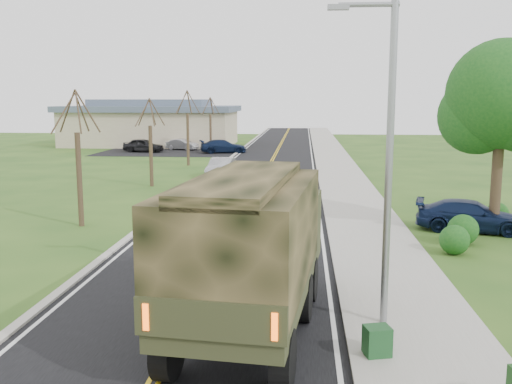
# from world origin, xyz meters

# --- Properties ---
(ground) EXTENTS (160.00, 160.00, 0.00)m
(ground) POSITION_xyz_m (0.00, 0.00, 0.00)
(ground) COLOR #274B19
(ground) RESTS_ON ground
(road) EXTENTS (8.00, 120.00, 0.01)m
(road) POSITION_xyz_m (0.00, 40.00, 0.01)
(road) COLOR black
(road) RESTS_ON ground
(curb_right) EXTENTS (0.30, 120.00, 0.12)m
(curb_right) POSITION_xyz_m (4.15, 40.00, 0.06)
(curb_right) COLOR #9E998E
(curb_right) RESTS_ON ground
(sidewalk_right) EXTENTS (3.20, 120.00, 0.10)m
(sidewalk_right) POSITION_xyz_m (5.90, 40.00, 0.05)
(sidewalk_right) COLOR #9E998E
(sidewalk_right) RESTS_ON ground
(curb_left) EXTENTS (0.30, 120.00, 0.10)m
(curb_left) POSITION_xyz_m (-4.15, 40.00, 0.05)
(curb_left) COLOR #9E998E
(curb_left) RESTS_ON ground
(street_light) EXTENTS (1.65, 0.22, 8.00)m
(street_light) POSITION_xyz_m (4.90, -0.50, 4.43)
(street_light) COLOR gray
(street_light) RESTS_ON ground
(leafy_tree) EXTENTS (4.83, 4.50, 8.10)m
(leafy_tree) POSITION_xyz_m (11.00, 10.01, 5.49)
(leafy_tree) COLOR #38281C
(leafy_tree) RESTS_ON ground
(bare_tree_a) EXTENTS (1.93, 2.26, 6.08)m
(bare_tree_a) POSITION_xyz_m (-7.00, 10.00, 2.63)
(bare_tree_a) COLOR #38281C
(bare_tree_a) RESTS_ON ground
(bare_tree_b) EXTENTS (1.83, 2.14, 5.73)m
(bare_tree_b) POSITION_xyz_m (-7.00, 22.00, 2.48)
(bare_tree_b) COLOR #38281C
(bare_tree_b) RESTS_ON ground
(bare_tree_c) EXTENTS (2.04, 2.39, 6.42)m
(bare_tree_c) POSITION_xyz_m (-7.00, 34.00, 2.78)
(bare_tree_c) COLOR #38281C
(bare_tree_c) RESTS_ON ground
(bare_tree_d) EXTENTS (1.88, 2.20, 5.91)m
(bare_tree_d) POSITION_xyz_m (-7.00, 46.00, 2.55)
(bare_tree_d) COLOR #38281C
(bare_tree_d) RESTS_ON ground
(commercial_building) EXTENTS (25.50, 21.50, 5.65)m
(commercial_building) POSITION_xyz_m (-15.98, 55.97, 2.69)
(commercial_building) COLOR tan
(commercial_building) RESTS_ON ground
(military_truck) EXTENTS (3.59, 8.19, 3.97)m
(military_truck) POSITION_xyz_m (1.71, -1.15, 2.27)
(military_truck) COLOR black
(military_truck) RESTS_ON ground
(suv_champagne) EXTENTS (2.79, 5.16, 1.37)m
(suv_champagne) POSITION_xyz_m (-1.79, 20.02, 0.69)
(suv_champagne) COLOR #938453
(suv_champagne) RESTS_ON ground
(sedan_silver) EXTENTS (1.83, 4.50, 1.45)m
(sedan_silver) POSITION_xyz_m (-3.00, 26.32, 0.73)
(sedan_silver) COLOR #A6A6AA
(sedan_silver) RESTS_ON ground
(pickup_navy) EXTENTS (4.91, 2.90, 1.34)m
(pickup_navy) POSITION_xyz_m (10.18, 10.42, 0.67)
(pickup_navy) COLOR #0F1B3A
(pickup_navy) RESTS_ON ground
(utility_box_far) EXTENTS (0.65, 0.58, 0.65)m
(utility_box_far) POSITION_xyz_m (4.60, -2.43, 0.43)
(utility_box_far) COLOR #194821
(utility_box_far) RESTS_ON sidewalk_right
(lot_car_dark) EXTENTS (4.57, 2.48, 1.48)m
(lot_car_dark) POSITION_xyz_m (-14.36, 45.94, 0.74)
(lot_car_dark) COLOR black
(lot_car_dark) RESTS_ON ground
(lot_car_silver) EXTENTS (3.98, 2.61, 1.24)m
(lot_car_silver) POSITION_xyz_m (-10.74, 48.99, 0.62)
(lot_car_silver) COLOR #A2A2A6
(lot_car_silver) RESTS_ON ground
(lot_car_navy) EXTENTS (5.27, 3.32, 1.42)m
(lot_car_navy) POSITION_xyz_m (-5.63, 45.74, 0.71)
(lot_car_navy) COLOR #0E1A35
(lot_car_navy) RESTS_ON ground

